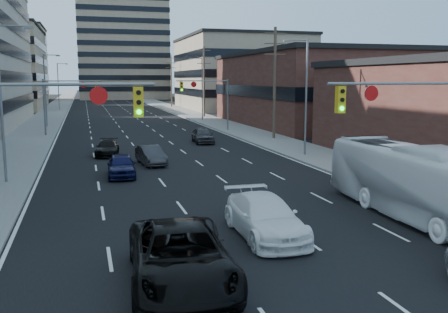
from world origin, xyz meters
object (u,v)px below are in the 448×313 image
white_van (265,217)px  black_pickup (181,257)px  transit_bus (419,183)px  sedan_blue (121,165)px

white_van → black_pickup: bearing=-136.5°
black_pickup → transit_bus: bearing=24.7°
white_van → transit_bus: bearing=4.6°
black_pickup → transit_bus: size_ratio=0.55×
black_pickup → sedan_blue: bearing=95.9°
white_van → sedan_blue: size_ratio=1.29×
white_van → sedan_blue: bearing=108.7°
black_pickup → white_van: size_ratio=1.18×
transit_bus → sedan_blue: bearing=133.4°
white_van → sedan_blue: (-4.41, 13.61, -0.07)m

